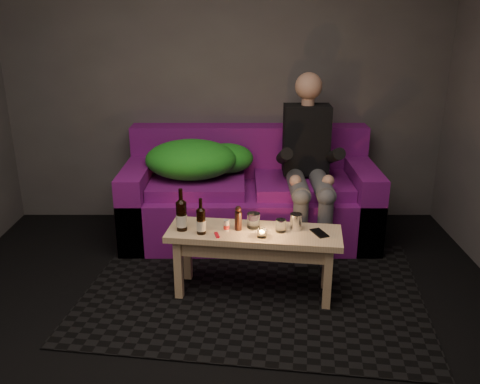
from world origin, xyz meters
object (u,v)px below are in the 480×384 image
object	(u,v)px
person	(308,160)
steel_cup	(296,222)
coffee_table	(254,242)
beer_bottle_a	(181,215)
beer_bottle_b	(201,221)
sofa	(250,198)

from	to	relation	value
person	steel_cup	size ratio (longest dim) A/B	12.50
coffee_table	beer_bottle_a	distance (m)	0.53
beer_bottle_a	beer_bottle_b	xyz separation A→B (m)	(0.14, -0.06, -0.02)
steel_cup	beer_bottle_a	bearing A→B (deg)	-179.47
person	beer_bottle_b	world-z (taller)	person
beer_bottle_a	steel_cup	xyz separation A→B (m)	(0.78, 0.01, -0.05)
person	beer_bottle_a	xyz separation A→B (m)	(-0.96, -0.85, -0.15)
person	coffee_table	size ratio (longest dim) A/B	1.17
sofa	beer_bottle_b	xyz separation A→B (m)	(-0.34, -1.08, 0.24)
person	coffee_table	distance (m)	1.04
person	steel_cup	world-z (taller)	person
sofa	beer_bottle_b	size ratio (longest dim) A/B	8.55
beer_bottle_a	coffee_table	bearing A→B (deg)	-1.88
coffee_table	person	bearing A→B (deg)	61.73
person	beer_bottle_b	distance (m)	1.24
person	coffee_table	xyz separation A→B (m)	(-0.47, -0.87, -0.34)
coffee_table	beer_bottle_a	size ratio (longest dim) A/B	4.12
sofa	steel_cup	distance (m)	1.08
person	beer_bottle_a	bearing A→B (deg)	-138.41
coffee_table	beer_bottle_b	xyz separation A→B (m)	(-0.36, -0.04, 0.18)
person	beer_bottle_b	size ratio (longest dim) A/B	5.71
sofa	person	size ratio (longest dim) A/B	1.50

